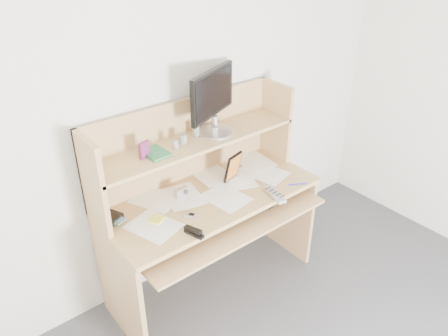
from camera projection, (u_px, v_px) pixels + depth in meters
back_wall at (179, 106)px, 2.72m from camera, size 3.60×0.04×2.50m
desk at (204, 197)px, 2.83m from camera, size 1.40×0.70×1.30m
paper_clutter at (211, 195)px, 2.75m from camera, size 1.32×0.54×0.01m
keyboard at (244, 210)px, 2.76m from camera, size 0.40×0.17×0.03m
tv_remote at (275, 194)px, 2.73m from camera, size 0.11×0.21×0.02m
flip_phone at (191, 215)px, 2.54m from camera, size 0.07×0.08×0.02m
stapler at (194, 232)px, 2.39m from camera, size 0.06×0.13×0.04m
wallet at (110, 218)px, 2.50m from camera, size 0.15×0.14×0.03m
sticky_note_pad at (156, 220)px, 2.52m from camera, size 0.10×0.10×0.01m
digital_camera at (181, 192)px, 2.72m from camera, size 0.09×0.04×0.05m
game_case at (233, 167)px, 2.85m from camera, size 0.14×0.05×0.19m
blue_pen at (298, 184)px, 2.85m from camera, size 0.12×0.07×0.01m
card_box at (144, 150)px, 2.46m from camera, size 0.07×0.04×0.10m
shelf_book at (155, 153)px, 2.52m from camera, size 0.13×0.18×0.02m
chip_stack_a at (215, 131)px, 2.72m from camera, size 0.06×0.06×0.06m
chip_stack_b at (176, 144)px, 2.57m from camera, size 0.04×0.04×0.06m
chip_stack_c at (183, 139)px, 2.63m from camera, size 0.05×0.05×0.06m
chip_stack_d at (196, 131)px, 2.71m from camera, size 0.05×0.05×0.07m
monitor at (213, 100)px, 2.68m from camera, size 0.44×0.25×0.40m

